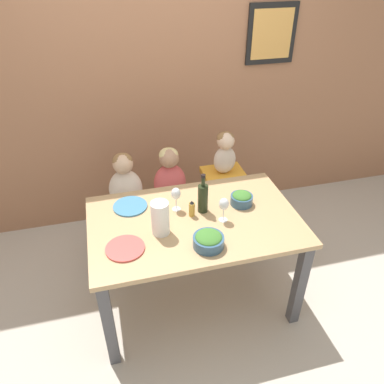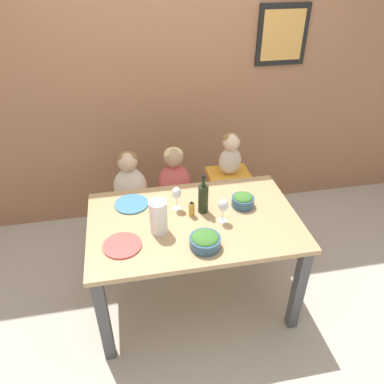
{
  "view_description": "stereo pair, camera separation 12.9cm",
  "coord_description": "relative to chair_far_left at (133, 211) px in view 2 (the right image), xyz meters",
  "views": [
    {
      "loc": [
        -0.52,
        -1.93,
        2.36
      ],
      "look_at": [
        0.0,
        0.07,
        0.96
      ],
      "focal_mm": 35.0,
      "sensor_mm": 36.0,
      "label": 1
    },
    {
      "loc": [
        -0.39,
        -1.96,
        2.36
      ],
      "look_at": [
        0.0,
        0.07,
        0.96
      ],
      "focal_mm": 35.0,
      "sensor_mm": 36.0,
      "label": 2
    }
  ],
  "objects": [
    {
      "name": "condiment_bottle_hot_sauce",
      "position": [
        0.4,
        -0.64,
        0.44
      ],
      "size": [
        0.04,
        0.04,
        0.12
      ],
      "color": "#BC8E33",
      "rests_on": "dining_table"
    },
    {
      "name": "dining_table",
      "position": [
        0.4,
        -0.69,
        0.27
      ],
      "size": [
        1.43,
        0.9,
        0.78
      ],
      "color": "tan",
      "rests_on": "ground_plane"
    },
    {
      "name": "person_child_center",
      "position": [
        0.37,
        0.0,
        0.33
      ],
      "size": [
        0.27,
        0.18,
        0.5
      ],
      "color": "#C64C4C",
      "rests_on": "chair_far_center"
    },
    {
      "name": "wine_bottle",
      "position": [
        0.48,
        -0.61,
        0.5
      ],
      "size": [
        0.07,
        0.07,
        0.3
      ],
      "color": "#232D19",
      "rests_on": "dining_table"
    },
    {
      "name": "paper_towel_roll",
      "position": [
        0.16,
        -0.77,
        0.5
      ],
      "size": [
        0.12,
        0.12,
        0.23
      ],
      "color": "white",
      "rests_on": "dining_table"
    },
    {
      "name": "chair_right_highchair",
      "position": [
        0.85,
        0.0,
        0.13
      ],
      "size": [
        0.36,
        0.31,
        0.68
      ],
      "color": "silver",
      "rests_on": "ground_plane"
    },
    {
      "name": "chair_far_center",
      "position": [
        0.37,
        0.0,
        0.0
      ],
      "size": [
        0.42,
        0.36,
        0.47
      ],
      "color": "silver",
      "rests_on": "ground_plane"
    },
    {
      "name": "person_baby_right",
      "position": [
        0.85,
        0.0,
        0.5
      ],
      "size": [
        0.19,
        0.15,
        0.38
      ],
      "color": "beige",
      "rests_on": "chair_right_highchair"
    },
    {
      "name": "salad_bowl_large",
      "position": [
        0.42,
        -0.97,
        0.43
      ],
      "size": [
        0.19,
        0.19,
        0.09
      ],
      "color": "#335675",
      "rests_on": "dining_table"
    },
    {
      "name": "wine_glass_near",
      "position": [
        0.59,
        -0.74,
        0.51
      ],
      "size": [
        0.07,
        0.07,
        0.18
      ],
      "color": "white",
      "rests_on": "dining_table"
    },
    {
      "name": "person_child_left",
      "position": [
        -0.0,
        0.0,
        0.33
      ],
      "size": [
        0.27,
        0.18,
        0.5
      ],
      "color": "beige",
      "rests_on": "chair_far_left"
    },
    {
      "name": "dinner_plate_back_left",
      "position": [
        -0.0,
        -0.44,
        0.39
      ],
      "size": [
        0.24,
        0.24,
        0.01
      ],
      "color": "teal",
      "rests_on": "dining_table"
    },
    {
      "name": "chair_far_left",
      "position": [
        0.0,
        0.0,
        0.0
      ],
      "size": [
        0.42,
        0.36,
        0.47
      ],
      "color": "silver",
      "rests_on": "ground_plane"
    },
    {
      "name": "salad_bowl_small",
      "position": [
        0.78,
        -0.6,
        0.43
      ],
      "size": [
        0.16,
        0.16,
        0.09
      ],
      "color": "#335675",
      "rests_on": "dining_table"
    },
    {
      "name": "wall_back",
      "position": [
        0.41,
        0.56,
        0.96
      ],
      "size": [
        10.0,
        0.09,
        2.7
      ],
      "color": "#9E6B4C",
      "rests_on": "ground_plane"
    },
    {
      "name": "ground_plane",
      "position": [
        0.4,
        -0.69,
        -0.4
      ],
      "size": [
        14.0,
        14.0,
        0.0
      ],
      "primitive_type": "plane",
      "color": "#BCB2A3"
    },
    {
      "name": "wine_glass_far",
      "position": [
        0.31,
        -0.55,
        0.51
      ],
      "size": [
        0.07,
        0.07,
        0.18
      ],
      "color": "white",
      "rests_on": "dining_table"
    },
    {
      "name": "dinner_plate_front_left",
      "position": [
        -0.08,
        -0.87,
        0.39
      ],
      "size": [
        0.24,
        0.24,
        0.01
      ],
      "color": "#D14C47",
      "rests_on": "dining_table"
    }
  ]
}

